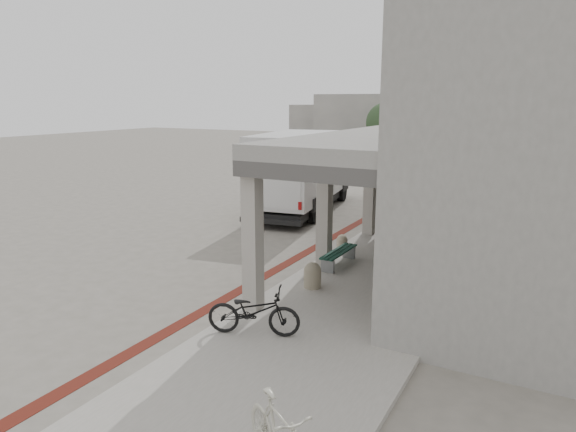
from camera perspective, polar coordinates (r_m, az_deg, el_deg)
The scene contains 13 objects.
ground at distance 16.32m, azimuth -3.50°, elevation -4.94°, with size 120.00×120.00×0.00m, color slate.
bike_lane_stripe at distance 17.53m, azimuth 2.75°, elevation -3.66°, with size 0.35×40.00×0.01m, color #571A11.
sidewalk at distance 14.68m, azimuth 9.96°, elevation -6.92°, with size 4.40×28.00×0.12m, color gray.
transit_building at distance 17.79m, azimuth 23.90°, elevation 6.66°, with size 7.60×17.00×7.00m.
distant_backdrop at distance 50.34m, azimuth 15.95°, elevation 9.71°, with size 28.00×10.00×6.50m.
tree_left at distance 43.29m, azimuth 10.79°, elevation 10.18°, with size 3.20×3.20×4.80m.
tree_mid at distance 43.65m, azimuth 20.52°, elevation 9.63°, with size 3.20×3.20×4.80m.
fedex_truck at distance 23.29m, azimuth 1.66°, elevation 5.22°, with size 3.81×8.66×3.57m.
bench at distance 15.46m, azimuth 5.67°, elevation -4.31°, with size 0.44×1.88×0.44m.
bollard_near at distance 13.59m, azimuth 2.74°, elevation -6.56°, with size 0.46×0.46×0.68m.
bollard_far at distance 16.94m, azimuth 6.03°, elevation -2.95°, with size 0.36×0.36×0.54m.
utility_cabinet at distance 13.51m, azimuth 13.04°, elevation -6.10°, with size 0.49×0.65×1.09m, color gray.
bicycle_black at distance 10.94m, azimuth -3.84°, elevation -10.52°, with size 0.69×1.97×1.03m, color black.
Camera 1 is at (8.28, -13.16, 4.95)m, focal length 32.00 mm.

